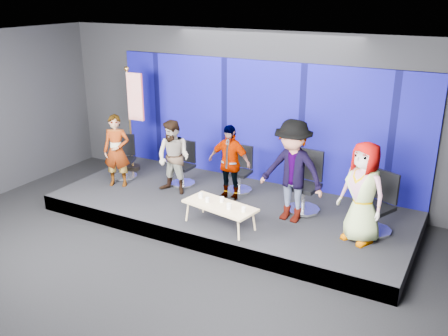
# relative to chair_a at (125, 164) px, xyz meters

# --- Properties ---
(ground) EXTENTS (10.00, 10.00, 0.00)m
(ground) POSITION_rel_chair_a_xyz_m (2.73, -2.67, -0.61)
(ground) COLOR black
(ground) RESTS_ON ground
(room_walls) EXTENTS (10.02, 8.02, 3.51)m
(room_walls) POSITION_rel_chair_a_xyz_m (2.73, -2.67, 1.82)
(room_walls) COLOR black
(room_walls) RESTS_ON ground
(riser) EXTENTS (7.00, 3.00, 0.30)m
(riser) POSITION_rel_chair_a_xyz_m (2.73, -0.17, -0.46)
(riser) COLOR black
(riser) RESTS_ON ground
(backdrop) EXTENTS (7.00, 0.08, 2.60)m
(backdrop) POSITION_rel_chair_a_xyz_m (2.73, 1.28, 0.99)
(backdrop) COLOR #080758
(backdrop) RESTS_ON riser
(chair_a) EXTENTS (0.70, 0.70, 0.95)m
(chair_a) POSITION_rel_chair_a_xyz_m (0.00, 0.00, 0.00)
(chair_a) COLOR silver
(chair_a) RESTS_ON riser
(panelist_a) EXTENTS (0.66, 0.56, 1.54)m
(panelist_a) POSITION_rel_chair_a_xyz_m (0.19, -0.46, 0.46)
(panelist_a) COLOR black
(panelist_a) RESTS_ON riser
(chair_b) EXTENTS (0.55, 0.55, 0.94)m
(chair_b) POSITION_rel_chair_a_xyz_m (1.38, 0.26, -0.00)
(chair_b) COLOR silver
(chair_b) RESTS_ON riser
(panelist_b) EXTENTS (0.76, 0.60, 1.52)m
(panelist_b) POSITION_rel_chair_a_xyz_m (1.47, -0.23, 0.45)
(panelist_b) COLOR black
(panelist_b) RESTS_ON riser
(chair_c) EXTENTS (0.54, 0.54, 0.95)m
(chair_c) POSITION_rel_chair_a_xyz_m (2.62, 0.51, -0.00)
(chair_c) COLOR silver
(chair_c) RESTS_ON riser
(panelist_c) EXTENTS (0.90, 0.38, 1.53)m
(panelist_c) POSITION_rel_chair_a_xyz_m (2.62, 0.01, 0.45)
(panelist_c) COLOR black
(panelist_c) RESTS_ON riser
(chair_d) EXTENTS (0.72, 0.72, 1.16)m
(chair_d) POSITION_rel_chair_a_xyz_m (4.13, 0.21, 0.07)
(chair_d) COLOR silver
(chair_d) RESTS_ON riser
(panelist_d) EXTENTS (1.28, 0.82, 1.88)m
(panelist_d) POSITION_rel_chair_a_xyz_m (4.04, -0.29, 0.63)
(panelist_d) COLOR black
(panelist_d) RESTS_ON riser
(chair_e) EXTENTS (0.79, 0.79, 1.06)m
(chair_e) POSITION_rel_chair_a_xyz_m (5.53, -0.02, 0.04)
(chair_e) COLOR silver
(chair_e) RESTS_ON riser
(panelist_e) EXTENTS (0.99, 0.84, 1.72)m
(panelist_e) POSITION_rel_chair_a_xyz_m (5.34, -0.49, 0.55)
(panelist_e) COLOR black
(panelist_e) RESTS_ON riser
(coffee_table) EXTENTS (1.40, 0.79, 0.41)m
(coffee_table) POSITION_rel_chair_a_xyz_m (3.04, -1.13, 0.06)
(coffee_table) COLOR tan
(coffee_table) RESTS_ON riser
(mug_a) EXTENTS (0.08, 0.08, 0.09)m
(mug_a) POSITION_rel_chair_a_xyz_m (2.59, -1.04, 0.14)
(mug_a) COLOR white
(mug_a) RESTS_ON coffee_table
(mug_b) EXTENTS (0.07, 0.07, 0.09)m
(mug_b) POSITION_rel_chair_a_xyz_m (2.79, -1.14, 0.14)
(mug_b) COLOR white
(mug_b) RESTS_ON coffee_table
(mug_c) EXTENTS (0.08, 0.08, 0.09)m
(mug_c) POSITION_rel_chair_a_xyz_m (3.01, -1.01, 0.14)
(mug_c) COLOR white
(mug_c) RESTS_ON coffee_table
(mug_d) EXTENTS (0.09, 0.09, 0.10)m
(mug_d) POSITION_rel_chair_a_xyz_m (3.26, -1.22, 0.15)
(mug_d) COLOR white
(mug_d) RESTS_ON coffee_table
(mug_e) EXTENTS (0.07, 0.07, 0.09)m
(mug_e) POSITION_rel_chair_a_xyz_m (3.54, -1.20, 0.14)
(mug_e) COLOR white
(mug_e) RESTS_ON coffee_table
(flag_stand) EXTENTS (0.55, 0.32, 2.39)m
(flag_stand) POSITION_rel_chair_a_xyz_m (-0.03, 0.44, 0.95)
(flag_stand) COLOR black
(flag_stand) RESTS_ON riser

